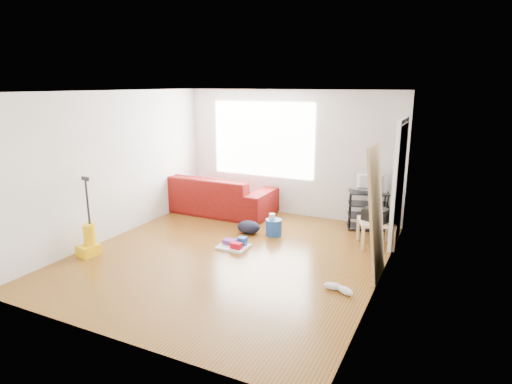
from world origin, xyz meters
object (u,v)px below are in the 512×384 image
at_px(side_table, 376,225).
at_px(cleaning_tray, 235,245).
at_px(sofa, 211,211).
at_px(backpack, 249,233).
at_px(bucket, 274,235).
at_px(vacuum, 89,241).
at_px(tv_stand, 368,210).

relative_size(side_table, cleaning_tray, 1.44).
height_order(sofa, backpack, sofa).
distance_m(sofa, backpack, 1.62).
bearing_deg(bucket, vacuum, -136.95).
bearing_deg(cleaning_tray, bucket, 69.07).
xyz_separation_m(cleaning_tray, vacuum, (-1.91, -1.24, 0.18)).
height_order(bucket, vacuum, vacuum).
height_order(sofa, tv_stand, tv_stand).
xyz_separation_m(side_table, cleaning_tray, (-2.04, -1.10, -0.31)).
xyz_separation_m(tv_stand, cleaning_tray, (-1.74, -1.91, -0.31)).
relative_size(backpack, vacuum, 0.34).
bearing_deg(bucket, cleaning_tray, -110.93).
bearing_deg(backpack, side_table, 6.25).
bearing_deg(bucket, side_table, 8.18).
bearing_deg(vacuum, side_table, 39.81).
distance_m(sofa, bucket, 1.95).
distance_m(sofa, tv_stand, 3.23).
bearing_deg(cleaning_tray, side_table, 28.26).
relative_size(bucket, backpack, 0.68).
distance_m(side_table, bucket, 1.77).
bearing_deg(sofa, bucket, 156.12).
relative_size(sofa, bucket, 9.39).
distance_m(side_table, cleaning_tray, 2.34).
relative_size(cleaning_tray, backpack, 1.16).
distance_m(tv_stand, cleaning_tray, 2.60).
xyz_separation_m(backpack, vacuum, (-1.80, -1.97, 0.23)).
distance_m(cleaning_tray, backpack, 0.74).
height_order(bucket, cleaning_tray, cleaning_tray).
bearing_deg(backpack, tv_stand, 29.06).
xyz_separation_m(bucket, vacuum, (-2.23, -2.09, 0.23)).
xyz_separation_m(tv_stand, side_table, (0.30, -0.81, 0.01)).
height_order(tv_stand, side_table, tv_stand).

